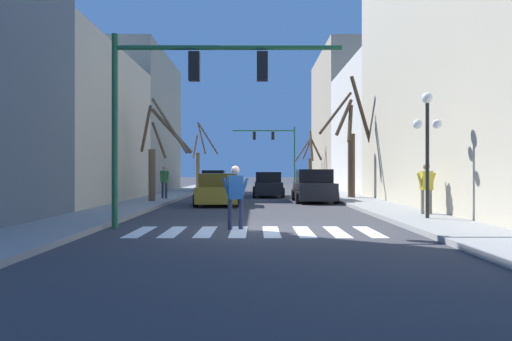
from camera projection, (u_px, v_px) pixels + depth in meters
The scene contains 20 objects.
ground_plane at pixel (256, 230), 14.21m from camera, with size 240.00×240.00×0.00m, color #38383D.
sidewalk_left at pixel (62, 227), 14.22m from camera, with size 2.39×90.00×0.15m.
sidewalk_right at pixel (450, 227), 14.20m from camera, with size 2.39×90.00×0.15m.
building_row_left at pixel (67, 98), 25.55m from camera, with size 6.00×36.53×13.39m.
building_row_right at pixel (390, 113), 36.14m from camera, with size 6.00×51.99×13.89m.
crosswalk_stripes at pixel (256, 232), 13.70m from camera, with size 6.75×2.60×0.01m.
traffic_signal_near at pixel (184, 87), 14.54m from camera, with size 6.71×0.28×5.68m.
traffic_signal_far at pixel (277, 143), 52.48m from camera, with size 6.61×0.28×6.32m.
street_lamp_right_corner at pixel (428, 129), 16.12m from camera, with size 0.95×0.36×4.07m.
car_parked_left_mid at pixel (315, 187), 26.72m from camera, with size 2.18×4.60×1.76m.
car_parked_right_far at pixel (269, 185), 32.28m from camera, with size 1.97×4.66×1.61m.
car_at_intersection at pixel (220, 190), 24.26m from camera, with size 2.18×4.15×1.55m.
car_parked_left_near at pixel (215, 182), 38.38m from camera, with size 2.05×4.76×1.72m.
pedestrian_on_right_sidewalk at pixel (165, 179), 27.78m from camera, with size 0.65×0.58×1.82m.
pedestrian_crossing_street at pixel (236, 192), 14.28m from camera, with size 0.78×0.32×1.82m.
pedestrian_near_right_corner at pixel (427, 184), 17.71m from camera, with size 0.77×0.34×1.80m.
street_tree_right_near at pixel (311, 159), 48.57m from camera, with size 2.57×2.77×5.55m.
street_tree_left_mid at pixel (352, 144), 28.74m from camera, with size 3.40×2.03×7.06m.
street_tree_left_near at pixel (200, 160), 46.53m from camera, with size 2.73×2.78×6.10m.
street_tree_right_mid at pixel (158, 154), 25.50m from camera, with size 3.09×2.83×5.25m.
Camera 1 is at (0.03, -14.21, 1.68)m, focal length 35.00 mm.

